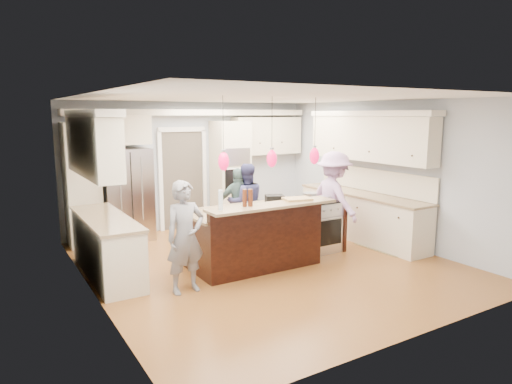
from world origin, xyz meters
TOP-DOWN VIEW (x-y plane):
  - ground_plane at (0.00, 0.00)m, footprint 6.00×6.00m
  - room_shell at (0.00, 0.00)m, footprint 5.54×6.04m
  - refrigerator at (-1.55, 2.64)m, footprint 0.90×0.70m
  - oven_column at (0.75, 2.67)m, footprint 0.72×0.69m
  - back_upper_cabinets at (-0.75, 2.76)m, footprint 5.30×0.61m
  - right_counter_run at (2.44, 0.30)m, footprint 0.64×3.10m
  - left_cabinets at (-2.44, 0.80)m, footprint 0.64×2.30m
  - kitchen_island at (-0.25, 0.07)m, footprint 2.10×1.46m
  - island_range at (1.16, 0.15)m, footprint 0.82×0.71m
  - pendant_lights at (-0.25, -0.51)m, footprint 1.75×0.15m
  - person_bar_end at (-1.62, -0.45)m, footprint 0.60×0.42m
  - person_far_left at (0.40, 1.39)m, footprint 0.86×0.75m
  - person_far_right at (0.28, 1.44)m, footprint 0.90×0.57m
  - person_range_side at (1.60, 0.21)m, footprint 0.71×1.18m
  - floor_rug at (2.40, -0.40)m, footprint 0.74×1.06m
  - water_bottle at (-1.11, -0.52)m, footprint 0.07×0.07m
  - beer_bottle_a at (-0.70, -0.48)m, footprint 0.06×0.06m
  - beer_bottle_b at (-0.62, -0.51)m, footprint 0.08×0.08m
  - beer_bottle_c at (-0.59, -0.47)m, footprint 0.08×0.08m
  - drink_can at (-0.62, -0.51)m, footprint 0.07×0.07m
  - cutting_board at (0.26, -0.47)m, footprint 0.48×0.39m
  - pot_large at (1.02, 0.18)m, footprint 0.26×0.26m
  - pot_small at (1.21, -0.00)m, footprint 0.21×0.21m

SIDE VIEW (x-z plane):
  - ground_plane at x=0.00m, z-range 0.00..0.00m
  - floor_rug at x=2.40m, z-range 0.00..0.01m
  - island_range at x=1.16m, z-range 0.00..0.92m
  - kitchen_island at x=-0.25m, z-range -0.07..1.05m
  - person_far_right at x=0.28m, z-range 0.00..1.43m
  - person_far_left at x=0.40m, z-range 0.00..1.51m
  - person_bar_end at x=-1.62m, z-range 0.00..1.57m
  - person_range_side at x=1.60m, z-range 0.00..1.78m
  - refrigerator at x=-1.55m, z-range 0.00..1.80m
  - pot_small at x=1.21m, z-range 0.92..1.02m
  - pot_large at x=1.02m, z-range 0.92..1.07m
  - right_counter_run at x=2.44m, z-range -0.20..2.31m
  - left_cabinets at x=-2.44m, z-range -0.20..2.31m
  - cutting_board at x=0.26m, z-range 1.12..1.15m
  - oven_column at x=0.75m, z-range 0.00..2.30m
  - drink_can at x=-0.62m, z-range 1.12..1.23m
  - beer_bottle_c at x=-0.59m, z-range 1.12..1.36m
  - beer_bottle_b at x=-0.62m, z-range 1.12..1.37m
  - beer_bottle_a at x=-0.70m, z-range 1.12..1.37m
  - water_bottle at x=-1.11m, z-range 1.12..1.41m
  - back_upper_cabinets at x=-0.75m, z-range 0.40..2.94m
  - pendant_lights at x=-0.25m, z-range 1.29..2.32m
  - room_shell at x=0.00m, z-range 0.46..3.18m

